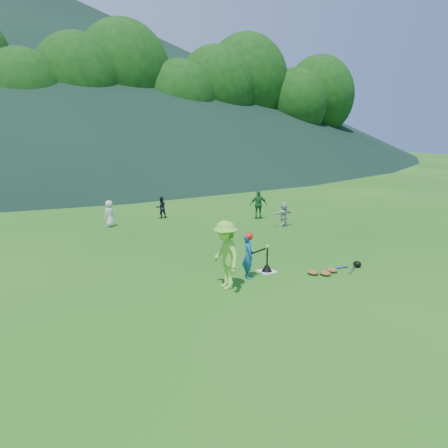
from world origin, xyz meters
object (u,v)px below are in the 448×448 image
adult_coach (226,255)px  batting_tee (267,267)px  home_plate (267,271)px  fielder_a (110,214)px  fielder_c (259,205)px  fielder_b (161,207)px  batter_child (248,256)px  fielder_d (284,214)px  equipment_pile (332,270)px

adult_coach → batting_tee: bearing=112.3°
home_plate → fielder_a: 8.32m
fielder_c → fielder_a: bearing=8.9°
adult_coach → fielder_c: 8.85m
fielder_a → fielder_b: bearing=160.2°
batter_child → fielder_d: batter_child is taller
home_plate → fielder_d: fielder_d is taller
fielder_a → fielder_b: 2.59m
batter_child → batting_tee: batter_child is taller
fielder_c → batting_tee: bearing=81.9°
adult_coach → fielder_c: (5.52, 6.92, -0.22)m
home_plate → batter_child: batter_child is taller
fielder_a → batting_tee: (2.35, -7.96, -0.41)m
batter_child → batting_tee: size_ratio=1.80×
batter_child → fielder_c: size_ratio=0.95×
fielder_a → fielder_d: bearing=116.8°
fielder_c → adult_coach: bearing=74.7°
adult_coach → fielder_a: (-0.71, 8.52, -0.32)m
batter_child → home_plate: bearing=-59.5°
home_plate → fielder_d: bearing=49.3°
fielder_b → fielder_d: bearing=134.0°
equipment_pile → batting_tee: bearing=150.1°
fielder_d → batting_tee: bearing=47.9°
batter_child → fielder_d: 6.65m
batter_child → fielder_a: batter_child is taller
batting_tee → equipment_pile: size_ratio=0.38×
adult_coach → batter_child: bearing=117.2°
home_plate → fielder_d: (3.95, 4.58, 0.50)m
equipment_pile → fielder_d: bearing=66.7°
adult_coach → fielder_b: bearing=172.5°
fielder_b → equipment_pile: 9.66m
fielder_d → batter_child: bearing=44.0°
home_plate → equipment_pile: 1.83m
home_plate → fielder_b: 8.65m
fielder_b → batter_child: bearing=85.3°
home_plate → equipment_pile: equipment_pile is taller
fielder_b → home_plate: bearing=90.0°
fielder_d → fielder_b: bearing=-48.3°
fielder_c → fielder_d: 1.79m
fielder_d → home_plate: bearing=47.9°
batter_child → fielder_a: (-1.63, 8.12, -0.07)m
home_plate → batting_tee: batting_tee is taller
home_plate → fielder_a: (-2.35, 7.96, 0.53)m
fielder_a → batting_tee: 8.31m
fielder_c → equipment_pile: fielder_c is taller
fielder_b → batting_tee: size_ratio=1.42×
home_plate → equipment_pile: size_ratio=0.25×
batter_child → fielder_a: bearing=29.6°
batter_child → batting_tee: (0.72, 0.16, -0.48)m
home_plate → adult_coach: 1.93m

